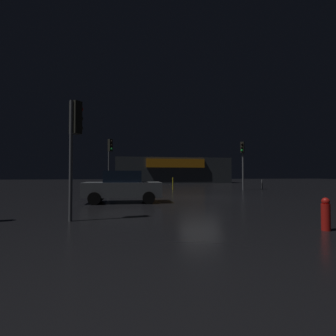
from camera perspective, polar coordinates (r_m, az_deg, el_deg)
name	(u,v)px	position (r m, az deg, el deg)	size (l,w,h in m)	color
ground_plane	(200,197)	(15.75, 7.47, -6.80)	(120.00, 120.00, 0.00)	black
store_building	(172,171)	(42.68, 0.93, -0.59)	(19.10, 6.93, 4.25)	#33383D
traffic_signal_opposite	(75,130)	(8.45, -20.81, 8.33)	(0.42, 0.43, 3.80)	#595B60
traffic_signal_cross_left	(243,157)	(24.34, 16.97, 2.54)	(0.42, 0.42, 4.55)	#595B60
traffic_signal_cross_right	(110,152)	(21.07, -13.36, 3.58)	(0.42, 0.42, 4.40)	#595B60
car_near	(123,187)	(13.01, -10.47, -4.26)	(3.98, 2.08, 1.64)	slate
fire_hydrant	(326,214)	(7.67, 32.83, -9.03)	(0.22, 0.22, 0.85)	red
bollard_kerb_a	(173,184)	(23.15, 1.14, -3.63)	(0.10, 0.10, 1.19)	gold
bollard_kerb_b	(262,184)	(25.96, 21.04, -3.56)	(0.11, 0.11, 0.96)	#595B60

